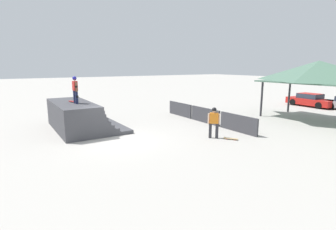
{
  "coord_description": "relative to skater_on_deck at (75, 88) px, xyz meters",
  "views": [
    {
      "loc": [
        12.95,
        -5.02,
        3.97
      ],
      "look_at": [
        -0.53,
        3.5,
        0.96
      ],
      "focal_mm": 28.0,
      "sensor_mm": 36.0,
      "label": 1
    }
  ],
  "objects": [
    {
      "name": "skateboard_on_ground",
      "position": [
        6.18,
        6.62,
        -2.61
      ],
      "size": [
        0.74,
        0.6,
        0.09
      ],
      "rotation": [
        0.0,
        0.0,
        3.76
      ],
      "color": "red",
      "rests_on": "ground"
    },
    {
      "name": "skateboard_on_deck",
      "position": [
        -0.66,
        -0.03,
        -0.87
      ],
      "size": [
        0.79,
        0.42,
        0.09
      ],
      "rotation": [
        0.0,
        0.0,
        0.31
      ],
      "color": "red",
      "rests_on": "quarter_pipe_ramp"
    },
    {
      "name": "barrier_fence",
      "position": [
        2.13,
        8.25,
        -2.15
      ],
      "size": [
        9.07,
        0.12,
        1.05
      ],
      "color": "#3D3D42",
      "rests_on": "ground"
    },
    {
      "name": "skater_on_deck",
      "position": [
        0.0,
        0.0,
        0.0
      ],
      "size": [
        0.69,
        0.24,
        1.62
      ],
      "rotation": [
        0.0,
        0.0,
        0.05
      ],
      "color": "#1E2347",
      "rests_on": "quarter_pipe_ramp"
    },
    {
      "name": "bystander_walking",
      "position": [
        5.45,
        6.05,
        -1.66
      ],
      "size": [
        0.51,
        0.59,
        1.73
      ],
      "rotation": [
        0.0,
        0.0,
        4.03
      ],
      "color": "#2D2D33",
      "rests_on": "ground"
    },
    {
      "name": "quarter_pipe_ramp",
      "position": [
        -0.69,
        0.21,
        -1.89
      ],
      "size": [
        5.79,
        3.83,
        1.74
      ],
      "color": "#424247",
      "rests_on": "ground"
    },
    {
      "name": "pavilion_shelter",
      "position": [
        5.83,
        15.42,
        0.84
      ],
      "size": [
        7.58,
        4.25,
        4.32
      ],
      "color": "#2D2D33",
      "rests_on": "ground"
    },
    {
      "name": "ground_plane",
      "position": [
        3.08,
        1.39,
        -2.67
      ],
      "size": [
        160.0,
        160.0,
        0.0
      ],
      "primitive_type": "plane",
      "color": "#ADA8A0"
    },
    {
      "name": "parked_car_red",
      "position": [
        1.88,
        21.94,
        -2.07
      ],
      "size": [
        4.48,
        2.0,
        1.27
      ],
      "rotation": [
        0.0,
        0.0,
        -0.06
      ],
      "color": "red",
      "rests_on": "ground"
    }
  ]
}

